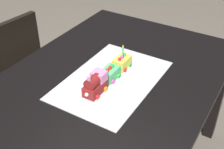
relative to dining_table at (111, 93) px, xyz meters
The scene contains 7 objects.
dining_table is the anchor object (origin of this frame).
chair 0.85m from the dining_table, 88.34° to the left, with size 0.44×0.44×0.86m.
cake_board 0.11m from the dining_table, 138.11° to the right, with size 0.60×0.40×0.00m, color silver.
cake_locomotive 0.22m from the dining_table, behind, with size 0.14×0.08×0.12m.
cake_car_tanker_mint_green 0.14m from the dining_table, 158.98° to the right, with size 0.10×0.08×0.07m.
cake_car_hopper_lemon 0.17m from the dining_table, ahead, with size 0.10×0.08×0.07m.
birthday_candle 0.24m from the dining_table, ahead, with size 0.01×0.01×0.06m.
Camera 1 is at (-1.05, -0.64, 1.61)m, focal length 48.09 mm.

